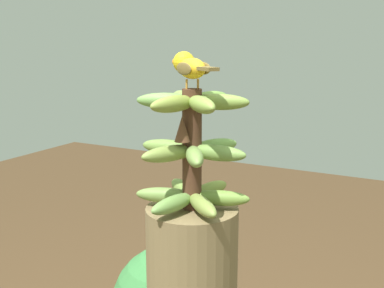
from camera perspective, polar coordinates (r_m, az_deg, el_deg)
banana_bunch at (r=1.12m, az=-0.04°, el=-0.63°), size 0.27×0.28×0.29m
perched_bird at (r=1.11m, az=-0.28°, el=9.28°), size 0.17×0.13×0.08m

